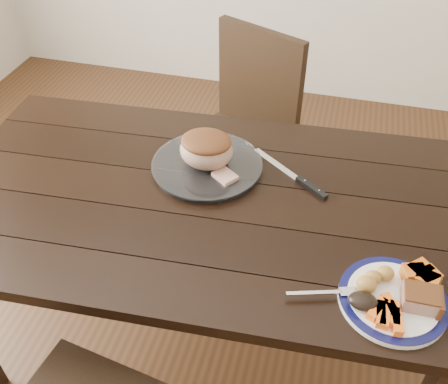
% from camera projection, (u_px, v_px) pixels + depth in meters
% --- Properties ---
extents(ground, '(4.00, 4.00, 0.00)m').
position_uv_depth(ground, '(206.00, 333.00, 2.02)').
color(ground, '#472B16').
rests_on(ground, ground).
extents(dining_table, '(1.65, 1.00, 0.75)m').
position_uv_depth(dining_table, '(201.00, 217.00, 1.58)').
color(dining_table, black).
rests_on(dining_table, ground).
extents(chair_far, '(0.56, 0.56, 0.93)m').
position_uv_depth(chair_far, '(243.00, 126.00, 2.20)').
color(chair_far, black).
rests_on(chair_far, ground).
extents(dinner_plate, '(0.26, 0.26, 0.02)m').
position_uv_depth(dinner_plate, '(392.00, 300.00, 1.22)').
color(dinner_plate, white).
rests_on(dinner_plate, dining_table).
extents(plate_rim, '(0.26, 0.26, 0.02)m').
position_uv_depth(plate_rim, '(393.00, 298.00, 1.22)').
color(plate_rim, '#0B0D3A').
rests_on(plate_rim, dinner_plate).
extents(serving_platter, '(0.35, 0.35, 0.02)m').
position_uv_depth(serving_platter, '(207.00, 166.00, 1.61)').
color(serving_platter, white).
rests_on(serving_platter, dining_table).
extents(pork_slice, '(0.09, 0.07, 0.04)m').
position_uv_depth(pork_slice, '(421.00, 299.00, 1.19)').
color(pork_slice, '#A97867').
rests_on(pork_slice, dinner_plate).
extents(roasted_potatoes, '(0.09, 0.09, 0.04)m').
position_uv_depth(roasted_potatoes, '(374.00, 279.00, 1.23)').
color(roasted_potatoes, gold).
rests_on(roasted_potatoes, dinner_plate).
extents(carrot_batons, '(0.08, 0.11, 0.02)m').
position_uv_depth(carrot_batons, '(387.00, 314.00, 1.17)').
color(carrot_batons, orange).
rests_on(carrot_batons, dinner_plate).
extents(pumpkin_wedges, '(0.10, 0.09, 0.04)m').
position_uv_depth(pumpkin_wedges, '(421.00, 276.00, 1.24)').
color(pumpkin_wedges, orange).
rests_on(pumpkin_wedges, dinner_plate).
extents(dark_mushroom, '(0.07, 0.05, 0.03)m').
position_uv_depth(dark_mushroom, '(363.00, 301.00, 1.18)').
color(dark_mushroom, black).
rests_on(dark_mushroom, dinner_plate).
extents(fork, '(0.17, 0.07, 0.00)m').
position_uv_depth(fork, '(328.00, 293.00, 1.22)').
color(fork, silver).
rests_on(fork, dinner_plate).
extents(roast_joint, '(0.17, 0.15, 0.11)m').
position_uv_depth(roast_joint, '(207.00, 150.00, 1.57)').
color(roast_joint, tan).
rests_on(roast_joint, serving_platter).
extents(cut_slice, '(0.09, 0.09, 0.02)m').
position_uv_depth(cut_slice, '(225.00, 177.00, 1.55)').
color(cut_slice, tan).
rests_on(cut_slice, serving_platter).
extents(carving_knife, '(0.27, 0.21, 0.01)m').
position_uv_depth(carving_knife, '(302.00, 181.00, 1.56)').
color(carving_knife, silver).
rests_on(carving_knife, dining_table).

